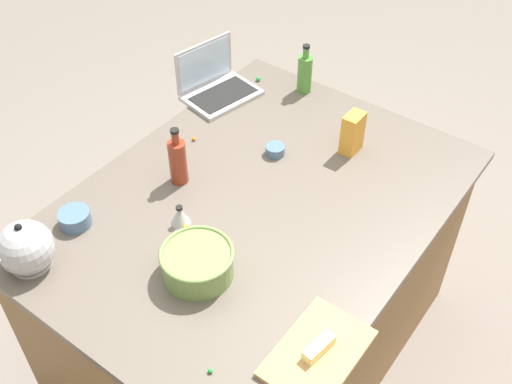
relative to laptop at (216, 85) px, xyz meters
name	(u,v)px	position (x,y,z in m)	size (l,w,h in m)	color
ground_plane	(256,342)	(0.45, 0.55, -0.95)	(12.00, 12.00, 0.00)	slate
island_counter	(256,281)	(0.45, 0.55, -0.50)	(1.58, 1.18, 0.90)	olive
laptop	(216,85)	(0.00, 0.00, 0.00)	(0.35, 0.29, 0.22)	#B7B7BC
mixing_bowl_large	(197,262)	(0.82, 0.60, 0.01)	(0.24, 0.24, 0.10)	#72934C
bottle_olive	(305,73)	(-0.25, 0.30, 0.04)	(0.06, 0.06, 0.23)	#4C8C38
bottle_soy	(178,161)	(0.52, 0.25, 0.05)	(0.07, 0.07, 0.24)	maroon
kettle	(26,248)	(1.12, 0.14, 0.03)	(0.21, 0.18, 0.20)	#ADADB2
cutting_board	(318,353)	(0.85, 1.07, -0.04)	(0.33, 0.21, 0.02)	tan
butter_stick_left	(319,347)	(0.85, 1.07, -0.01)	(0.11, 0.04, 0.04)	#F4E58C
ramekin_small	(75,218)	(0.91, 0.12, -0.02)	(0.11, 0.11, 0.05)	slate
ramekin_medium	(275,150)	(0.19, 0.45, -0.03)	(0.08, 0.08, 0.04)	slate
kitchen_timer	(180,215)	(0.69, 0.40, -0.01)	(0.07, 0.07, 0.08)	#B2B2B7
candy_bag	(352,133)	(-0.01, 0.68, 0.04)	(0.09, 0.06, 0.17)	gold
candy_0	(194,139)	(0.31, 0.14, -0.04)	(0.02, 0.02, 0.02)	orange
candy_1	(258,79)	(-0.19, 0.09, -0.04)	(0.02, 0.02, 0.02)	green
candy_2	(186,228)	(0.70, 0.44, -0.04)	(0.02, 0.02, 0.02)	yellow
candy_3	(210,371)	(1.07, 0.86, -0.04)	(0.01, 0.01, 0.01)	green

